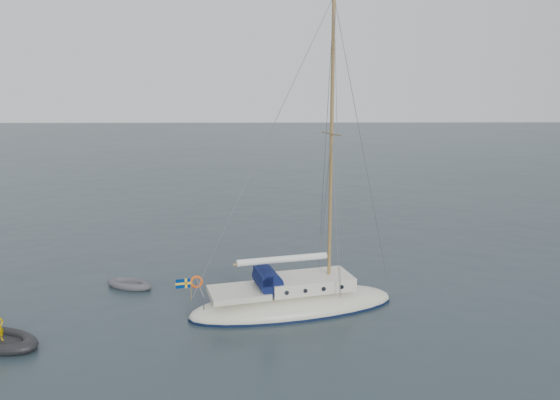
{
  "coord_description": "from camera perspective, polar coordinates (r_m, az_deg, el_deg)",
  "views": [
    {
      "loc": [
        -2.5,
        -26.73,
        10.24
      ],
      "look_at": [
        -2.01,
        0.0,
        4.84
      ],
      "focal_mm": 35.0,
      "sensor_mm": 36.0,
      "label": 1
    }
  ],
  "objects": [
    {
      "name": "dinghy",
      "position": [
        30.24,
        -15.46,
        -8.47
      ],
      "size": [
        2.66,
        1.2,
        0.38
      ],
      "rotation": [
        0.0,
        0.0,
        -0.4
      ],
      "color": "#48484D",
      "rests_on": "ground"
    },
    {
      "name": "ground",
      "position": [
        28.73,
        4.07,
        -9.5
      ],
      "size": [
        300.0,
        300.0,
        0.0
      ],
      "primitive_type": "plane",
      "color": "black",
      "rests_on": "ground"
    },
    {
      "name": "sailboat",
      "position": [
        26.03,
        1.44,
        -9.07
      ],
      "size": [
        10.48,
        3.14,
        14.93
      ],
      "rotation": [
        0.0,
        0.0,
        0.26
      ],
      "color": "beige",
      "rests_on": "ground"
    }
  ]
}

